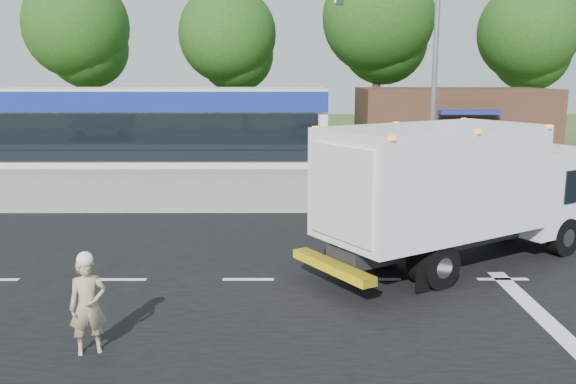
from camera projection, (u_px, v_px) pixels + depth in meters
name	position (u px, v px, depth m)	size (l,w,h in m)	color
ground	(375.00, 280.00, 14.34)	(120.00, 120.00, 0.00)	#385123
road_asphalt	(375.00, 280.00, 14.34)	(60.00, 14.00, 0.02)	black
sidewalk	(343.00, 204.00, 22.38)	(60.00, 2.40, 0.12)	gray
parking_apron	(332.00, 179.00, 28.08)	(60.00, 9.00, 0.02)	gray
lane_markings	(448.00, 300.00, 13.01)	(55.20, 7.00, 0.01)	silver
ems_box_truck	(457.00, 185.00, 15.13)	(8.15, 6.38, 3.57)	black
emergency_worker	(88.00, 304.00, 10.43)	(0.73, 0.62, 1.83)	tan
retail_strip_mall	(161.00, 125.00, 33.49)	(18.00, 6.20, 4.00)	beige
brown_storefront	(451.00, 125.00, 33.59)	(10.00, 6.70, 4.00)	#382316
traffic_signal_pole	(416.00, 69.00, 20.87)	(3.51, 0.25, 8.00)	gray
background_trees	(305.00, 34.00, 40.57)	(36.77, 7.39, 12.10)	#332114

